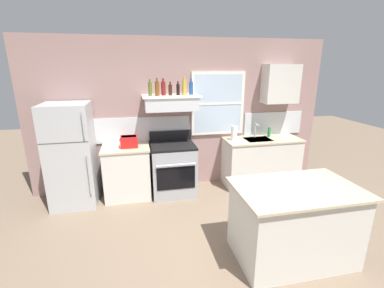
# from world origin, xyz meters

# --- Properties ---
(ground_plane) EXTENTS (16.00, 16.00, 0.00)m
(ground_plane) POSITION_xyz_m (0.00, 0.00, 0.00)
(ground_plane) COLOR #7A6651
(back_wall) EXTENTS (5.40, 0.11, 2.70)m
(back_wall) POSITION_xyz_m (0.03, 2.23, 1.35)
(back_wall) COLOR gray
(back_wall) RESTS_ON ground_plane
(refrigerator) EXTENTS (0.70, 0.72, 1.67)m
(refrigerator) POSITION_xyz_m (-1.90, 1.84, 0.84)
(refrigerator) COLOR #B7BABC
(refrigerator) RESTS_ON ground_plane
(counter_left_of_stove) EXTENTS (0.79, 0.63, 0.91)m
(counter_left_of_stove) POSITION_xyz_m (-1.05, 1.90, 0.46)
(counter_left_of_stove) COLOR silver
(counter_left_of_stove) RESTS_ON ground_plane
(toaster) EXTENTS (0.30, 0.20, 0.19)m
(toaster) POSITION_xyz_m (-0.98, 1.87, 1.01)
(toaster) COLOR red
(toaster) RESTS_ON counter_left_of_stove
(stove_range) EXTENTS (0.76, 0.69, 1.09)m
(stove_range) POSITION_xyz_m (-0.25, 1.86, 0.46)
(stove_range) COLOR #9EA0A5
(stove_range) RESTS_ON ground_plane
(range_hood_shelf) EXTENTS (0.96, 0.52, 0.24)m
(range_hood_shelf) POSITION_xyz_m (-0.25, 1.96, 1.62)
(range_hood_shelf) COLOR silver
(bottle_olive_oil_square) EXTENTS (0.06, 0.06, 0.27)m
(bottle_olive_oil_square) POSITION_xyz_m (-0.59, 1.95, 1.86)
(bottle_olive_oil_square) COLOR #4C601E
(bottle_olive_oil_square) RESTS_ON range_hood_shelf
(bottle_amber_wine) EXTENTS (0.07, 0.07, 0.29)m
(bottle_amber_wine) POSITION_xyz_m (-0.48, 1.93, 1.87)
(bottle_amber_wine) COLOR brown
(bottle_amber_wine) RESTS_ON range_hood_shelf
(bottle_red_label_wine) EXTENTS (0.07, 0.07, 0.28)m
(bottle_red_label_wine) POSITION_xyz_m (-0.37, 1.98, 1.86)
(bottle_red_label_wine) COLOR maroon
(bottle_red_label_wine) RESTS_ON range_hood_shelf
(bottle_brown_stout) EXTENTS (0.06, 0.06, 0.22)m
(bottle_brown_stout) POSITION_xyz_m (-0.26, 1.96, 1.84)
(bottle_brown_stout) COLOR #381E0F
(bottle_brown_stout) RESTS_ON range_hood_shelf
(bottle_balsamic_dark) EXTENTS (0.06, 0.06, 0.23)m
(bottle_balsamic_dark) POSITION_xyz_m (-0.13, 1.96, 1.84)
(bottle_balsamic_dark) COLOR black
(bottle_balsamic_dark) RESTS_ON range_hood_shelf
(bottle_champagne_gold_foil) EXTENTS (0.08, 0.08, 0.31)m
(bottle_champagne_gold_foil) POSITION_xyz_m (-0.01, 1.99, 1.87)
(bottle_champagne_gold_foil) COLOR #B29333
(bottle_champagne_gold_foil) RESTS_ON range_hood_shelf
(bottle_blue_liqueur) EXTENTS (0.07, 0.07, 0.27)m
(bottle_blue_liqueur) POSITION_xyz_m (0.11, 2.00, 1.86)
(bottle_blue_liqueur) COLOR #1E478C
(bottle_blue_liqueur) RESTS_ON range_hood_shelf
(counter_right_with_sink) EXTENTS (1.43, 0.63, 0.91)m
(counter_right_with_sink) POSITION_xyz_m (1.45, 1.90, 0.46)
(counter_right_with_sink) COLOR silver
(counter_right_with_sink) RESTS_ON ground_plane
(sink_faucet) EXTENTS (0.03, 0.17, 0.28)m
(sink_faucet) POSITION_xyz_m (1.35, 2.00, 1.08)
(sink_faucet) COLOR silver
(sink_faucet) RESTS_ON counter_right_with_sink
(paper_towel_roll) EXTENTS (0.11, 0.11, 0.27)m
(paper_towel_roll) POSITION_xyz_m (0.88, 1.90, 1.04)
(paper_towel_roll) COLOR white
(paper_towel_roll) RESTS_ON counter_right_with_sink
(dish_soap_bottle) EXTENTS (0.06, 0.06, 0.18)m
(dish_soap_bottle) POSITION_xyz_m (1.63, 2.00, 1.00)
(dish_soap_bottle) COLOR #268C3F
(dish_soap_bottle) RESTS_ON counter_right_with_sink
(kitchen_island) EXTENTS (1.40, 0.90, 0.91)m
(kitchen_island) POSITION_xyz_m (0.89, -0.11, 0.46)
(kitchen_island) COLOR silver
(kitchen_island) RESTS_ON ground_plane
(upper_cabinet_right) EXTENTS (0.64, 0.32, 0.70)m
(upper_cabinet_right) POSITION_xyz_m (1.80, 2.04, 1.90)
(upper_cabinet_right) COLOR silver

